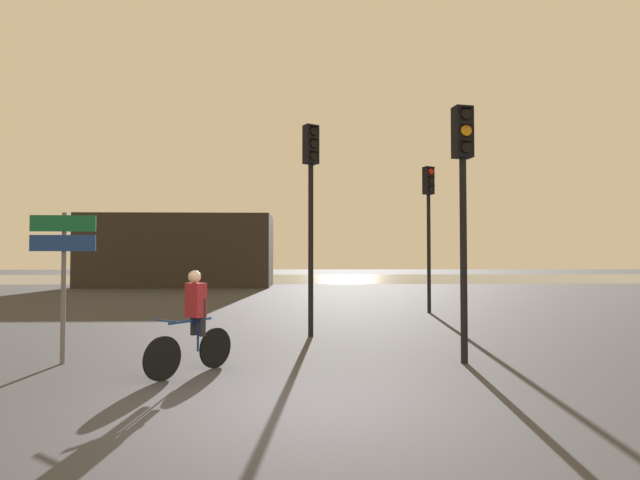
{
  "coord_description": "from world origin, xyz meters",
  "views": [
    {
      "loc": [
        0.17,
        -6.03,
        1.86
      ],
      "look_at": [
        0.5,
        5.0,
        2.2
      ],
      "focal_mm": 28.0,
      "sensor_mm": 36.0,
      "label": 1
    }
  ],
  "objects_px": {
    "traffic_light_far_right": "(429,212)",
    "distant_building": "(179,251)",
    "cyclist": "(194,321)",
    "traffic_light_near_right": "(463,184)",
    "traffic_light_center": "(311,190)",
    "direction_sign_post": "(63,259)"
  },
  "relations": [
    {
      "from": "traffic_light_near_right",
      "to": "traffic_light_center",
      "type": "bearing_deg",
      "value": -58.33
    },
    {
      "from": "traffic_light_center",
      "to": "traffic_light_far_right",
      "type": "bearing_deg",
      "value": -161.14
    },
    {
      "from": "traffic_light_far_right",
      "to": "direction_sign_post",
      "type": "distance_m",
      "value": 11.13
    },
    {
      "from": "distant_building",
      "to": "traffic_light_center",
      "type": "xyz_separation_m",
      "value": [
        7.73,
        -18.79,
        1.22
      ]
    },
    {
      "from": "traffic_light_far_right",
      "to": "traffic_light_near_right",
      "type": "relative_size",
      "value": 1.07
    },
    {
      "from": "traffic_light_near_right",
      "to": "cyclist",
      "type": "xyz_separation_m",
      "value": [
        -4.51,
        -0.59,
        -2.28
      ]
    },
    {
      "from": "distant_building",
      "to": "traffic_light_center",
      "type": "bearing_deg",
      "value": -67.63
    },
    {
      "from": "direction_sign_post",
      "to": "distant_building",
      "type": "bearing_deg",
      "value": -83.17
    },
    {
      "from": "cyclist",
      "to": "traffic_light_near_right",
      "type": "bearing_deg",
      "value": -135.54
    },
    {
      "from": "distant_building",
      "to": "traffic_light_far_right",
      "type": "height_order",
      "value": "traffic_light_far_right"
    },
    {
      "from": "distant_building",
      "to": "cyclist",
      "type": "distance_m",
      "value": 23.08
    },
    {
      "from": "traffic_light_far_right",
      "to": "cyclist",
      "type": "distance_m",
      "value": 10.27
    },
    {
      "from": "distant_building",
      "to": "traffic_light_far_right",
      "type": "xyz_separation_m",
      "value": [
        11.63,
        -14.17,
        1.14
      ]
    },
    {
      "from": "distant_building",
      "to": "direction_sign_post",
      "type": "height_order",
      "value": "distant_building"
    },
    {
      "from": "traffic_light_center",
      "to": "distant_building",
      "type": "bearing_deg",
      "value": -98.66
    },
    {
      "from": "traffic_light_center",
      "to": "direction_sign_post",
      "type": "height_order",
      "value": "traffic_light_center"
    },
    {
      "from": "traffic_light_center",
      "to": "cyclist",
      "type": "height_order",
      "value": "traffic_light_center"
    },
    {
      "from": "traffic_light_near_right",
      "to": "direction_sign_post",
      "type": "height_order",
      "value": "traffic_light_near_right"
    },
    {
      "from": "traffic_light_center",
      "to": "traffic_light_far_right",
      "type": "height_order",
      "value": "traffic_light_center"
    },
    {
      "from": "traffic_light_far_right",
      "to": "distant_building",
      "type": "bearing_deg",
      "value": -77.6
    },
    {
      "from": "cyclist",
      "to": "traffic_light_center",
      "type": "bearing_deg",
      "value": -81.43
    },
    {
      "from": "traffic_light_center",
      "to": "traffic_light_far_right",
      "type": "xyz_separation_m",
      "value": [
        3.89,
        4.62,
        -0.08
      ]
    }
  ]
}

